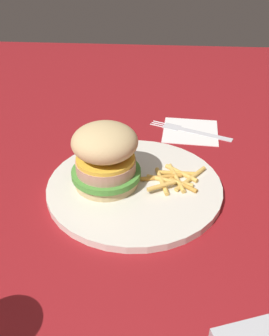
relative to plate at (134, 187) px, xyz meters
name	(u,v)px	position (x,y,z in m)	size (l,w,h in m)	color
ground_plane	(139,184)	(0.02, -0.01, -0.01)	(1.60, 1.60, 0.00)	maroon
plate	(134,187)	(0.00, 0.00, 0.00)	(0.28, 0.28, 0.01)	silver
sandwich	(105,156)	(0.00, 0.04, 0.06)	(0.11, 0.11, 0.10)	tan
fries_pile	(174,179)	(0.01, -0.06, 0.01)	(0.08, 0.11, 0.01)	gold
napkin	(190,131)	(0.20, -0.10, -0.01)	(0.11, 0.11, 0.00)	white
fork	(190,130)	(0.20, -0.10, 0.00)	(0.08, 0.17, 0.00)	silver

